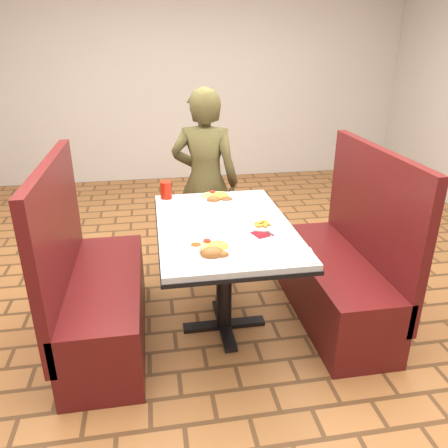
{
  "coord_description": "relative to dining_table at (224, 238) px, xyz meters",
  "views": [
    {
      "loc": [
        -0.41,
        -2.41,
        1.78
      ],
      "look_at": [
        0.0,
        0.0,
        0.75
      ],
      "focal_mm": 35.0,
      "sensor_mm": 36.0,
      "label": 1
    }
  ],
  "objects": [
    {
      "name": "dining_table",
      "position": [
        0.0,
        0.0,
        0.0
      ],
      "size": [
        0.81,
        1.21,
        0.75
      ],
      "color": "#B5B8BA",
      "rests_on": "ground"
    },
    {
      "name": "red_tumbler",
      "position": [
        -0.32,
        0.53,
        0.16
      ],
      "size": [
        0.08,
        0.08,
        0.12
      ],
      "primitive_type": "cylinder",
      "color": "#AF1B0B",
      "rests_on": "dining_table"
    },
    {
      "name": "room",
      "position": [
        0.0,
        0.0,
        1.26
      ],
      "size": [
        7.0,
        7.04,
        2.82
      ],
      "color": "#9D6333",
      "rests_on": "ground"
    },
    {
      "name": "diner_person",
      "position": [
        0.0,
        0.91,
        0.08
      ],
      "size": [
        0.62,
        0.5,
        1.47
      ],
      "primitive_type": "imported",
      "rotation": [
        0.0,
        0.0,
        2.83
      ],
      "color": "brown",
      "rests_on": "ground"
    },
    {
      "name": "plantain_plate",
      "position": [
        0.22,
        -0.08,
        0.11
      ],
      "size": [
        0.17,
        0.17,
        0.03
      ],
      "rotation": [
        0.0,
        0.0,
        -0.36
      ],
      "color": "white",
      "rests_on": "dining_table"
    },
    {
      "name": "spoon_utensil",
      "position": [
        0.23,
        -0.15,
        0.1
      ],
      "size": [
        0.02,
        0.14,
        0.0
      ],
      "primitive_type": "cube",
      "rotation": [
        0.0,
        0.0,
        0.05
      ],
      "color": "silver",
      "rests_on": "dining_table"
    },
    {
      "name": "lettuce_shreds",
      "position": [
        0.04,
        0.06,
        0.1
      ],
      "size": [
        0.28,
        0.32,
        0.0
      ],
      "primitive_type": null,
      "color": "#87CC51",
      "rests_on": "dining_table"
    },
    {
      "name": "near_dinner_plate",
      "position": [
        -0.13,
        -0.38,
        0.13
      ],
      "size": [
        0.28,
        0.28,
        0.09
      ],
      "rotation": [
        0.0,
        0.0,
        -0.01
      ],
      "color": "white",
      "rests_on": "dining_table"
    },
    {
      "name": "knife_utensil",
      "position": [
        -0.11,
        -0.35,
        0.11
      ],
      "size": [
        0.04,
        0.17,
        0.0
      ],
      "primitive_type": "cube",
      "rotation": [
        0.0,
        0.0,
        0.16
      ],
      "color": "#BDBDC1",
      "rests_on": "dining_table"
    },
    {
      "name": "fork_utensil",
      "position": [
        -0.06,
        -0.37,
        0.11
      ],
      "size": [
        0.05,
        0.15,
        0.0
      ],
      "primitive_type": "cube",
      "rotation": [
        0.0,
        0.0,
        -0.26
      ],
      "color": "silver",
      "rests_on": "dining_table"
    },
    {
      "name": "maroon_napkin",
      "position": [
        0.19,
        -0.18,
        0.1
      ],
      "size": [
        0.13,
        0.13,
        0.0
      ],
      "primitive_type": "cube",
      "rotation": [
        0.0,
        0.0,
        0.31
      ],
      "color": "#5E0E15",
      "rests_on": "dining_table"
    },
    {
      "name": "booth_bench_left",
      "position": [
        -0.8,
        0.0,
        -0.32
      ],
      "size": [
        0.47,
        1.2,
        1.17
      ],
      "color": "#591414",
      "rests_on": "ground"
    },
    {
      "name": "far_dinner_plate",
      "position": [
        0.02,
        0.44,
        0.12
      ],
      "size": [
        0.29,
        0.29,
        0.07
      ],
      "rotation": [
        0.0,
        0.0,
        0.08
      ],
      "color": "white",
      "rests_on": "dining_table"
    },
    {
      "name": "paper_napkin",
      "position": [
        0.28,
        -0.49,
        0.1
      ],
      "size": [
        0.24,
        0.19,
        0.01
      ],
      "primitive_type": "cube",
      "rotation": [
        0.0,
        0.0,
        -0.12
      ],
      "color": "white",
      "rests_on": "dining_table"
    },
    {
      "name": "booth_bench_right",
      "position": [
        0.8,
        0.0,
        -0.32
      ],
      "size": [
        0.47,
        1.2,
        1.17
      ],
      "color": "#591414",
      "rests_on": "ground"
    }
  ]
}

